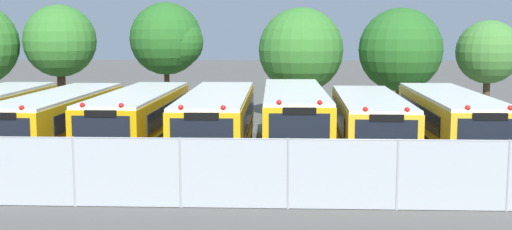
{
  "coord_description": "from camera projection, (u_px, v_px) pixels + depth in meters",
  "views": [
    {
      "loc": [
        2.77,
        -26.21,
        5.1
      ],
      "look_at": [
        1.68,
        0.0,
        1.6
      ],
      "focal_mm": 45.42,
      "sensor_mm": 36.0,
      "label": 1
    }
  ],
  "objects": [
    {
      "name": "ground_plane",
      "position": [
        215.0,
        153.0,
        26.74
      ],
      "size": [
        160.0,
        160.0,
        0.0
      ],
      "primitive_type": "plane",
      "color": "#595651"
    },
    {
      "name": "school_bus_1",
      "position": [
        60.0,
        119.0,
        27.01
      ],
      "size": [
        2.71,
        11.02,
        2.56
      ],
      "rotation": [
        0.0,
        0.0,
        3.12
      ],
      "color": "yellow",
      "rests_on": "ground_plane"
    },
    {
      "name": "school_bus_2",
      "position": [
        139.0,
        119.0,
        26.63
      ],
      "size": [
        2.68,
        10.54,
        2.66
      ],
      "rotation": [
        0.0,
        0.0,
        3.12
      ],
      "color": "#EAA80C",
      "rests_on": "ground_plane"
    },
    {
      "name": "school_bus_3",
      "position": [
        218.0,
        120.0,
        26.42
      ],
      "size": [
        2.65,
        11.19,
        2.65
      ],
      "rotation": [
        0.0,
        0.0,
        3.15
      ],
      "color": "yellow",
      "rests_on": "ground_plane"
    },
    {
      "name": "school_bus_4",
      "position": [
        294.0,
        118.0,
        26.54
      ],
      "size": [
        2.65,
        10.95,
        2.79
      ],
      "rotation": [
        0.0,
        0.0,
        3.16
      ],
      "color": "yellow",
      "rests_on": "ground_plane"
    },
    {
      "name": "school_bus_5",
      "position": [
        369.0,
        122.0,
        26.37
      ],
      "size": [
        2.76,
        10.13,
        2.52
      ],
      "rotation": [
        0.0,
        0.0,
        3.12
      ],
      "color": "yellow",
      "rests_on": "ground_plane"
    },
    {
      "name": "school_bus_6",
      "position": [
        450.0,
        122.0,
        25.98
      ],
      "size": [
        2.68,
        10.67,
        2.66
      ],
      "rotation": [
        0.0,
        0.0,
        3.12
      ],
      "color": "yellow",
      "rests_on": "ground_plane"
    },
    {
      "name": "tree_1",
      "position": [
        61.0,
        39.0,
        35.99
      ],
      "size": [
        4.02,
        4.02,
        6.45
      ],
      "color": "#4C3823",
      "rests_on": "ground_plane"
    },
    {
      "name": "tree_2",
      "position": [
        169.0,
        40.0,
        36.59
      ],
      "size": [
        4.22,
        4.1,
        6.59
      ],
      "color": "#4C3823",
      "rests_on": "ground_plane"
    },
    {
      "name": "tree_3",
      "position": [
        300.0,
        50.0,
        36.69
      ],
      "size": [
        4.82,
        4.82,
        6.31
      ],
      "color": "#4C3823",
      "rests_on": "ground_plane"
    },
    {
      "name": "tree_4",
      "position": [
        399.0,
        49.0,
        36.14
      ],
      "size": [
        4.67,
        4.67,
        6.27
      ],
      "color": "#4C3823",
      "rests_on": "ground_plane"
    },
    {
      "name": "tree_5",
      "position": [
        489.0,
        52.0,
        36.81
      ],
      "size": [
        3.61,
        3.61,
        5.6
      ],
      "color": "#4C3823",
      "rests_on": "ground_plane"
    },
    {
      "name": "chainlink_fence",
      "position": [
        180.0,
        172.0,
        18.44
      ],
      "size": [
        24.65,
        0.07,
        2.05
      ],
      "color": "#9EA0A3",
      "rests_on": "ground_plane"
    },
    {
      "name": "traffic_cone",
      "position": [
        122.0,
        192.0,
        19.4
      ],
      "size": [
        0.36,
        0.36,
        0.48
      ],
      "primitive_type": "cone",
      "color": "#EA5914",
      "rests_on": "ground_plane"
    }
  ]
}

